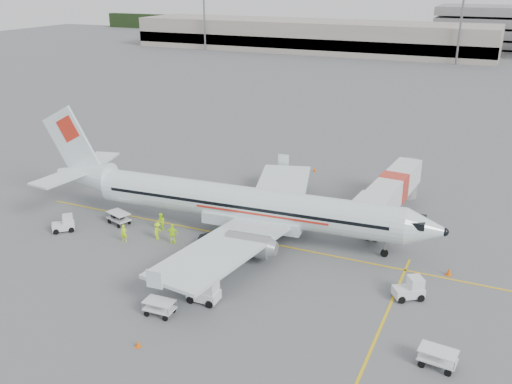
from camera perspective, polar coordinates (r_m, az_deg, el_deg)
ground at (r=51.08m, az=-0.93°, el=-4.72°), size 360.00×360.00×0.00m
stripe_lead at (r=51.08m, az=-0.93°, el=-4.71°), size 44.00×0.20×0.01m
stripe_cross at (r=40.62m, az=12.56°, el=-12.60°), size 0.20×20.00×0.01m
terminal_west at (r=182.56m, az=5.34°, el=15.30°), size 110.00×22.00×9.00m
treeline at (r=218.34m, az=19.77°, el=14.73°), size 300.00×3.00×6.00m
mast_west at (r=183.45m, az=-5.20°, el=17.37°), size 3.20×1.20×22.00m
mast_center at (r=160.67m, az=19.83°, el=15.79°), size 3.20×1.20×22.00m
aircraft at (r=50.02m, az=-1.13°, el=1.06°), size 38.94×31.47×10.22m
jet_bridge at (r=56.30m, az=13.48°, el=-0.43°), size 4.34×16.62×4.31m
belt_loader at (r=49.39m, az=-3.23°, el=-3.97°), size 5.28×3.28×2.68m
tug_fore at (r=43.34m, az=15.02°, el=-9.26°), size 2.46×2.21×1.66m
tug_mid at (r=41.67m, az=-5.26°, el=-9.81°), size 2.28×1.34×1.73m
tug_aft at (r=55.22m, az=-18.74°, el=-2.99°), size 2.21×2.16×1.52m
cart_loaded_a at (r=47.05m, az=-5.54°, el=-6.35°), size 2.57×1.78×1.24m
cart_loaded_b at (r=55.38m, az=-13.56°, el=-2.56°), size 2.57×2.00×1.18m
cart_empty_a at (r=40.74m, az=-9.62°, el=-11.34°), size 2.17×1.34×1.10m
cart_empty_b at (r=37.21m, az=17.69°, el=-15.55°), size 2.36×1.54×1.17m
cone_nose at (r=47.56m, az=18.74°, el=-7.51°), size 0.43×0.43×0.70m
cone_port at (r=68.70m, az=5.90°, el=2.28°), size 0.33×0.33×0.54m
cone_stbd at (r=38.03m, az=-11.74°, el=-14.61°), size 0.33×0.33×0.54m
crew_a at (r=51.62m, az=-13.08°, el=-4.04°), size 0.66×0.52×1.59m
crew_b at (r=53.21m, az=-9.47°, el=-2.95°), size 1.01×0.97×1.65m
crew_c at (r=51.49m, az=-9.81°, el=-3.85°), size 0.73×1.10×1.59m
crew_d at (r=50.43m, az=-8.34°, el=-4.16°), size 1.15×0.73×1.83m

